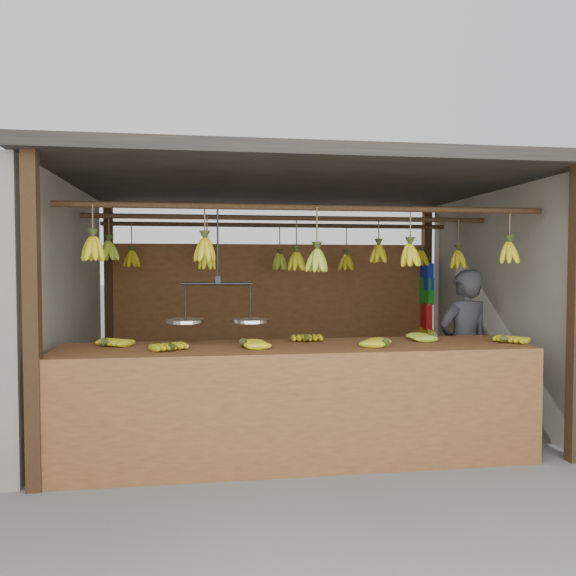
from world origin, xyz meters
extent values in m
plane|color=#5B5B57|center=(0.00, 0.00, 0.00)|extent=(80.00, 80.00, 0.00)
cube|color=black|center=(-2.00, -1.50, 1.15)|extent=(0.10, 0.10, 2.30)
cube|color=black|center=(2.00, -1.50, 1.15)|extent=(0.10, 0.10, 2.30)
cube|color=black|center=(-2.00, 1.50, 1.15)|extent=(0.10, 0.10, 2.30)
cube|color=black|center=(2.00, 1.50, 1.15)|extent=(0.10, 0.10, 2.30)
cube|color=black|center=(0.00, 0.00, 2.35)|extent=(4.30, 3.30, 0.10)
cylinder|color=black|center=(0.00, -1.00, 2.00)|extent=(4.00, 0.05, 0.05)
cylinder|color=black|center=(0.00, 0.00, 2.00)|extent=(4.00, 0.05, 0.05)
cylinder|color=black|center=(0.00, 1.00, 2.00)|extent=(4.00, 0.05, 0.05)
cube|color=brown|center=(0.00, 1.50, 0.90)|extent=(4.00, 0.06, 1.80)
cube|color=brown|center=(-0.14, -1.10, 0.86)|extent=(3.71, 0.82, 0.08)
cube|color=brown|center=(-0.14, -1.51, 0.45)|extent=(3.71, 0.04, 0.90)
cube|color=black|center=(-1.90, -1.46, 0.41)|extent=(0.07, 0.07, 0.82)
cube|color=black|center=(1.61, -1.46, 0.41)|extent=(0.07, 0.07, 0.82)
cube|color=black|center=(-1.90, -0.74, 0.41)|extent=(0.07, 0.07, 0.82)
cube|color=black|center=(1.61, -0.74, 0.41)|extent=(0.07, 0.07, 0.82)
ellipsoid|color=#B3A313|center=(-1.60, -1.00, 0.93)|extent=(0.29, 0.30, 0.06)
ellipsoid|color=#B3A313|center=(-1.08, -1.30, 0.93)|extent=(0.27, 0.30, 0.06)
ellipsoid|color=#B3A313|center=(-0.56, -1.21, 0.93)|extent=(0.27, 0.22, 0.06)
ellipsoid|color=#B3A313|center=(-0.01, -0.96, 0.93)|extent=(0.18, 0.24, 0.06)
ellipsoid|color=#B3A313|center=(0.55, -1.28, 0.93)|extent=(0.30, 0.28, 0.06)
ellipsoid|color=#92A523|center=(1.05, -0.97, 0.93)|extent=(0.24, 0.18, 0.06)
ellipsoid|color=#B3A313|center=(1.56, -1.25, 0.93)|extent=(0.30, 0.28, 0.06)
ellipsoid|color=#B3A313|center=(-1.69, -1.03, 1.66)|extent=(0.16, 0.16, 0.28)
ellipsoid|color=#B3A313|center=(-0.85, -0.95, 1.66)|extent=(0.16, 0.16, 0.28)
ellipsoid|color=#92A523|center=(0.04, -1.04, 1.58)|extent=(0.16, 0.16, 0.28)
ellipsoid|color=#B3A313|center=(0.84, -1.00, 1.62)|extent=(0.16, 0.16, 0.28)
ellipsoid|color=#B3A313|center=(1.72, -1.00, 1.64)|extent=(0.16, 0.16, 0.28)
ellipsoid|color=#92A523|center=(-1.75, 0.03, 1.67)|extent=(0.16, 0.16, 0.28)
ellipsoid|color=#B3A313|center=(-0.83, -0.03, 1.59)|extent=(0.16, 0.16, 0.28)
ellipsoid|color=#B3A313|center=(0.05, 0.03, 1.58)|extent=(0.16, 0.16, 0.28)
ellipsoid|color=#B3A313|center=(0.88, 0.01, 1.65)|extent=(0.16, 0.16, 0.28)
ellipsoid|color=#B3A313|center=(1.71, -0.05, 1.60)|extent=(0.16, 0.16, 0.28)
ellipsoid|color=#B3A313|center=(-1.66, 0.96, 1.61)|extent=(0.16, 0.16, 0.28)
ellipsoid|color=#B3A313|center=(-0.86, 1.04, 1.67)|extent=(0.16, 0.16, 0.28)
ellipsoid|color=#92A523|center=(0.01, 1.04, 1.58)|extent=(0.16, 0.16, 0.28)
ellipsoid|color=#B3A313|center=(0.80, 1.01, 1.57)|extent=(0.16, 0.16, 0.28)
ellipsoid|color=#B3A313|center=(1.73, 1.01, 1.62)|extent=(0.16, 0.16, 0.28)
cylinder|color=black|center=(-0.75, -1.00, 1.69)|extent=(0.02, 0.02, 0.61)
cylinder|color=black|center=(-0.75, -1.00, 1.39)|extent=(0.56, 0.07, 0.02)
cylinder|color=silver|center=(-1.01, -0.98, 1.09)|extent=(0.30, 0.30, 0.02)
cylinder|color=silver|center=(-0.49, -1.02, 1.09)|extent=(0.30, 0.30, 0.02)
imported|color=#262628|center=(1.60, -0.43, 0.75)|extent=(0.61, 0.47, 1.50)
cube|color=#1426BF|center=(1.94, 1.35, 1.39)|extent=(0.08, 0.26, 0.34)
cube|color=#199926|center=(1.94, 1.35, 1.21)|extent=(0.08, 0.26, 0.34)
cube|color=red|center=(1.94, 1.35, 0.89)|extent=(0.08, 0.26, 0.34)
cube|color=yellow|center=(1.94, 1.35, 0.56)|extent=(0.08, 0.26, 0.34)
camera|label=1|loc=(-0.84, -5.47, 1.53)|focal=35.00mm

